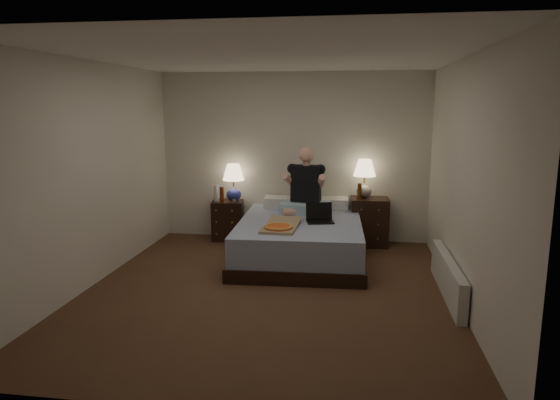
% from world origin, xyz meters
% --- Properties ---
extents(floor, '(4.00, 4.50, 0.00)m').
position_xyz_m(floor, '(0.00, 0.00, 0.00)').
color(floor, brown).
rests_on(floor, ground).
extents(ceiling, '(4.00, 4.50, 0.00)m').
position_xyz_m(ceiling, '(0.00, 0.00, 2.50)').
color(ceiling, white).
rests_on(ceiling, ground).
extents(wall_back, '(4.00, 0.00, 2.50)m').
position_xyz_m(wall_back, '(0.00, 2.25, 1.25)').
color(wall_back, white).
rests_on(wall_back, ground).
extents(wall_front, '(4.00, 0.00, 2.50)m').
position_xyz_m(wall_front, '(0.00, -2.25, 1.25)').
color(wall_front, white).
rests_on(wall_front, ground).
extents(wall_left, '(0.00, 4.50, 2.50)m').
position_xyz_m(wall_left, '(-2.00, 0.00, 1.25)').
color(wall_left, white).
rests_on(wall_left, ground).
extents(wall_right, '(0.00, 4.50, 2.50)m').
position_xyz_m(wall_right, '(2.00, 0.00, 1.25)').
color(wall_right, white).
rests_on(wall_right, ground).
extents(bed, '(1.66, 2.16, 0.53)m').
position_xyz_m(bed, '(0.22, 1.22, 0.26)').
color(bed, '#5169A2').
rests_on(bed, floor).
extents(nightstand_left, '(0.51, 0.47, 0.59)m').
position_xyz_m(nightstand_left, '(-0.97, 2.05, 0.30)').
color(nightstand_left, black).
rests_on(nightstand_left, floor).
extents(nightstand_right, '(0.55, 0.50, 0.69)m').
position_xyz_m(nightstand_right, '(1.15, 2.05, 0.35)').
color(nightstand_right, black).
rests_on(nightstand_right, floor).
extents(lamp_left, '(0.38, 0.38, 0.56)m').
position_xyz_m(lamp_left, '(-0.87, 2.05, 0.87)').
color(lamp_left, '#283094').
rests_on(lamp_left, nightstand_left).
extents(lamp_right, '(0.38, 0.38, 0.56)m').
position_xyz_m(lamp_right, '(1.06, 2.05, 0.97)').
color(lamp_right, gray).
rests_on(lamp_right, nightstand_right).
extents(water_bottle, '(0.07, 0.07, 0.25)m').
position_xyz_m(water_bottle, '(-1.13, 2.00, 0.72)').
color(water_bottle, white).
rests_on(water_bottle, nightstand_left).
extents(soda_can, '(0.07, 0.07, 0.10)m').
position_xyz_m(soda_can, '(-0.86, 1.99, 0.64)').
color(soda_can, '#AEAFAA').
rests_on(soda_can, nightstand_left).
extents(beer_bottle_left, '(0.06, 0.06, 0.23)m').
position_xyz_m(beer_bottle_left, '(-1.03, 1.94, 0.71)').
color(beer_bottle_left, '#5A240C').
rests_on(beer_bottle_left, nightstand_left).
extents(beer_bottle_right, '(0.06, 0.06, 0.23)m').
position_xyz_m(beer_bottle_right, '(0.99, 1.93, 0.81)').
color(beer_bottle_right, '#5D300D').
rests_on(beer_bottle_right, nightstand_right).
extents(person, '(0.71, 0.58, 0.93)m').
position_xyz_m(person, '(0.25, 1.64, 0.99)').
color(person, black).
rests_on(person, bed).
extents(laptop, '(0.39, 0.35, 0.24)m').
position_xyz_m(laptop, '(0.49, 1.13, 0.65)').
color(laptop, black).
rests_on(laptop, bed).
extents(pizza_box, '(0.43, 0.78, 0.08)m').
position_xyz_m(pizza_box, '(0.02, 0.61, 0.57)').
color(pizza_box, tan).
rests_on(pizza_box, bed).
extents(radiator, '(0.10, 1.60, 0.40)m').
position_xyz_m(radiator, '(1.93, 0.16, 0.20)').
color(radiator, silver).
rests_on(radiator, floor).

